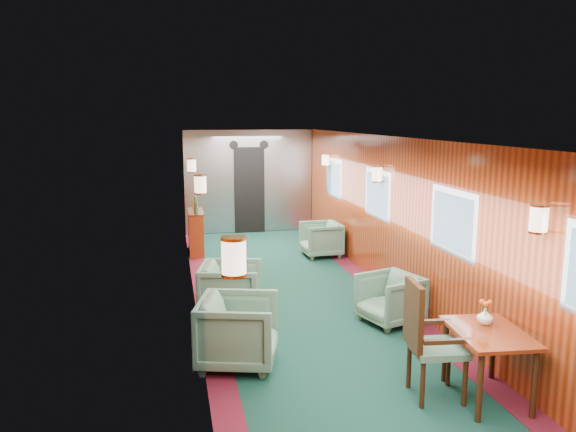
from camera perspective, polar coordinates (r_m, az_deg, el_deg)
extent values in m
plane|color=#0E3428|center=(7.73, 2.27, -10.31)|extent=(12.00, 12.00, 0.00)
cube|color=silver|center=(7.26, 2.40, 7.36)|extent=(3.00, 12.00, 0.10)
cube|color=silver|center=(7.26, 2.40, 7.44)|extent=(1.20, 12.00, 0.06)
cube|color=maroon|center=(13.23, -4.04, 3.58)|extent=(3.00, 0.10, 2.40)
cube|color=maroon|center=(7.19, -9.35, -2.04)|extent=(0.10, 12.00, 2.40)
cube|color=maroon|center=(7.90, 12.95, -1.08)|extent=(0.10, 12.00, 2.40)
cube|color=#460E19|center=(7.54, -7.93, -10.93)|extent=(0.30, 12.00, 0.01)
cube|color=#460E19|center=(8.15, 11.64, -9.41)|extent=(0.30, 12.00, 0.01)
cube|color=#A5A8AC|center=(13.15, -3.99, 3.54)|extent=(2.98, 0.12, 2.38)
cube|color=black|center=(13.10, -3.93, 2.64)|extent=(0.70, 0.06, 2.00)
cylinder|color=black|center=(12.97, -5.54, 7.20)|extent=(0.20, 0.04, 0.20)
cylinder|color=black|center=(13.07, -2.46, 7.26)|extent=(0.20, 0.04, 0.20)
cube|color=silver|center=(6.97, 16.38, -0.61)|extent=(0.02, 1.10, 0.80)
cube|color=#3F575F|center=(6.96, 16.32, -0.61)|extent=(0.01, 0.96, 0.66)
cube|color=silver|center=(9.22, 9.07, 2.20)|extent=(0.02, 1.10, 0.80)
cube|color=#3F575F|center=(9.21, 9.02, 2.20)|extent=(0.01, 0.96, 0.66)
cube|color=silver|center=(11.57, 4.67, 3.88)|extent=(0.02, 1.10, 0.80)
cube|color=#3F575F|center=(11.56, 4.63, 3.88)|extent=(0.01, 0.96, 0.66)
cylinder|color=beige|center=(3.66, -5.53, -4.11)|extent=(0.16, 0.16, 0.24)
cylinder|color=#C08A36|center=(3.69, -5.50, -5.92)|extent=(0.17, 0.17, 0.02)
cylinder|color=beige|center=(5.44, 24.13, -0.26)|extent=(0.16, 0.16, 0.24)
cylinder|color=#C08A36|center=(5.46, 24.04, -1.49)|extent=(0.17, 0.17, 0.02)
cylinder|color=beige|center=(7.59, -8.90, 3.20)|extent=(0.16, 0.16, 0.24)
cylinder|color=#C08A36|center=(7.60, -8.87, 2.30)|extent=(0.17, 0.17, 0.02)
cylinder|color=beige|center=(8.96, 9.05, 4.24)|extent=(0.16, 0.16, 0.24)
cylinder|color=#C08A36|center=(8.97, 9.03, 3.47)|extent=(0.17, 0.17, 0.02)
cylinder|color=beige|center=(10.57, -9.77, 5.09)|extent=(0.16, 0.16, 0.24)
cylinder|color=#C08A36|center=(10.58, -9.75, 4.45)|extent=(0.17, 0.17, 0.02)
cylinder|color=beige|center=(11.80, 3.85, 5.72)|extent=(0.16, 0.16, 0.24)
cylinder|color=#C08A36|center=(11.81, 3.85, 5.14)|extent=(0.17, 0.17, 0.02)
cube|color=maroon|center=(5.76, 19.76, -11.10)|extent=(0.73, 0.97, 0.04)
cylinder|color=#371C0C|center=(5.46, 18.90, -16.17)|extent=(0.06, 0.06, 0.65)
cylinder|color=#371C0C|center=(5.69, 23.76, -15.40)|extent=(0.06, 0.06, 0.65)
cylinder|color=#371C0C|center=(6.12, 15.68, -13.08)|extent=(0.06, 0.06, 0.65)
cylinder|color=#371C0C|center=(6.32, 20.11, -12.55)|extent=(0.06, 0.06, 0.65)
cube|color=#204B3A|center=(5.72, 14.92, -12.86)|extent=(0.55, 0.55, 0.06)
cube|color=#371C0C|center=(5.52, 12.64, -9.79)|extent=(0.10, 0.46, 0.65)
cube|color=#204B3A|center=(5.55, 12.89, -10.40)|extent=(0.06, 0.34, 0.39)
cube|color=#371C0C|center=(5.45, 15.93, -12.16)|extent=(0.46, 0.10, 0.04)
cube|color=#371C0C|center=(5.88, 14.15, -10.40)|extent=(0.46, 0.10, 0.04)
cylinder|color=#371C0C|center=(5.59, 13.50, -16.33)|extent=(0.05, 0.05, 0.46)
cylinder|color=#371C0C|center=(5.73, 17.53, -15.85)|extent=(0.05, 0.05, 0.46)
cylinder|color=#371C0C|center=(5.94, 12.19, -14.63)|extent=(0.05, 0.05, 0.46)
cylinder|color=#371C0C|center=(6.07, 15.99, -14.24)|extent=(0.05, 0.05, 0.46)
cube|color=maroon|center=(11.31, -9.37, -1.65)|extent=(0.28, 0.93, 0.84)
cube|color=#371C0C|center=(11.24, -9.38, 0.45)|extent=(0.30, 0.95, 0.02)
cylinder|color=#264C28|center=(10.99, -9.29, 0.87)|extent=(0.07, 0.07, 0.22)
cylinder|color=#264C28|center=(11.31, -9.37, 1.27)|extent=(0.06, 0.06, 0.28)
cylinder|color=#C08A36|center=(11.50, -9.41, 1.17)|extent=(0.08, 0.08, 0.18)
imported|color=white|center=(5.89, 19.39, -9.59)|extent=(0.19, 0.19, 0.16)
imported|color=#204B3A|center=(6.27, -5.08, -11.58)|extent=(1.03, 1.01, 0.77)
imported|color=#204B3A|center=(7.75, -5.81, -7.43)|extent=(0.97, 0.95, 0.74)
imported|color=#204B3A|center=(7.58, 10.31, -8.27)|extent=(0.90, 0.88, 0.65)
imported|color=#204B3A|center=(10.96, 3.36, -2.37)|extent=(0.76, 0.74, 0.67)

